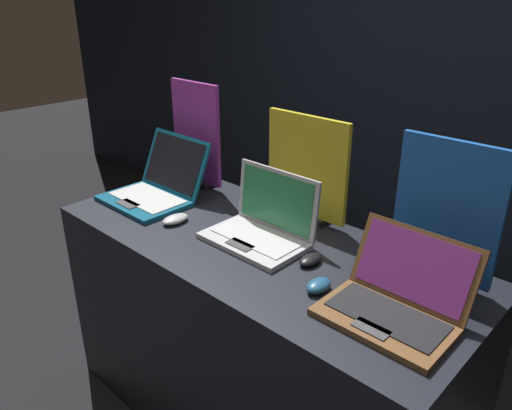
{
  "coord_description": "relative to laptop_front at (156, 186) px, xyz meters",
  "views": [
    {
      "loc": [
        1.14,
        -0.86,
        1.79
      ],
      "look_at": [
        -0.0,
        0.36,
        1.06
      ],
      "focal_mm": 35.0,
      "sensor_mm": 36.0,
      "label": 1
    }
  ],
  "objects": [
    {
      "name": "mouse_back",
      "position": [
        0.99,
        -0.1,
        -0.04
      ],
      "size": [
        0.06,
        0.1,
        0.04
      ],
      "color": "navy",
      "rests_on": "display_counter"
    },
    {
      "name": "laptop_front",
      "position": [
        0.0,
        0.0,
        0.0
      ],
      "size": [
        0.39,
        0.38,
        0.27
      ],
      "color": "#0F5170",
      "rests_on": "display_counter"
    },
    {
      "name": "promo_stand_middle",
      "position": [
        0.61,
        0.3,
        0.15
      ],
      "size": [
        0.39,
        0.07,
        0.43
      ],
      "color": "black",
      "rests_on": "display_counter"
    },
    {
      "name": "promo_stand_front",
      "position": [
        0.0,
        0.25,
        0.17
      ],
      "size": [
        0.31,
        0.07,
        0.49
      ],
      "color": "black",
      "rests_on": "display_counter"
    },
    {
      "name": "promo_stand_back",
      "position": [
        1.22,
        0.22,
        0.16
      ],
      "size": [
        0.34,
        0.07,
        0.47
      ],
      "color": "black",
      "rests_on": "display_counter"
    },
    {
      "name": "wall_back",
      "position": [
        0.62,
        1.55,
        0.43
      ],
      "size": [
        8.0,
        0.05,
        2.8
      ],
      "color": "black",
      "rests_on": "ground_plane"
    },
    {
      "name": "mouse_middle",
      "position": [
        0.86,
        0.01,
        -0.05
      ],
      "size": [
        0.06,
        0.1,
        0.03
      ],
      "color": "black",
      "rests_on": "display_counter"
    },
    {
      "name": "laptop_middle",
      "position": [
        0.61,
        0.04,
        -0.0
      ],
      "size": [
        0.39,
        0.27,
        0.26
      ],
      "color": "#B7B7BC",
      "rests_on": "display_counter"
    },
    {
      "name": "display_counter",
      "position": [
        0.62,
        0.01,
        -0.51
      ],
      "size": [
        1.69,
        0.72,
        0.91
      ],
      "color": "black",
      "rests_on": "ground_plane"
    },
    {
      "name": "laptop_back",
      "position": [
        1.22,
        -0.05,
        -0.01
      ],
      "size": [
        0.37,
        0.32,
        0.23
      ],
      "color": "brown",
      "rests_on": "display_counter"
    },
    {
      "name": "mouse_front",
      "position": [
        0.26,
        -0.1,
        -0.05
      ],
      "size": [
        0.07,
        0.12,
        0.03
      ],
      "color": "#B2B2B7",
      "rests_on": "display_counter"
    }
  ]
}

